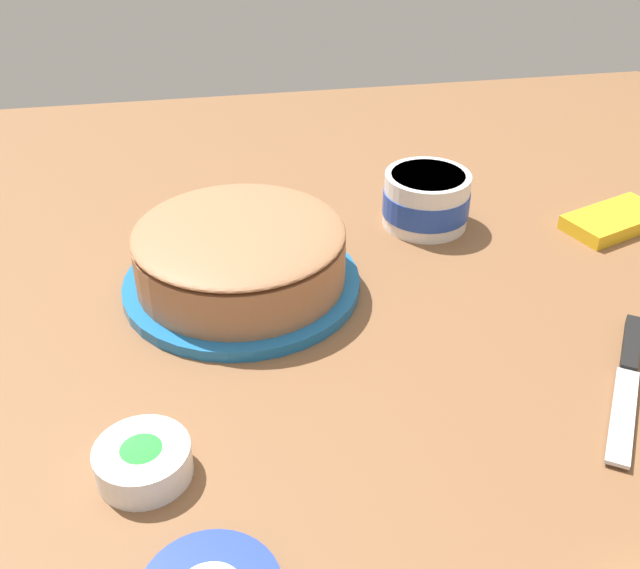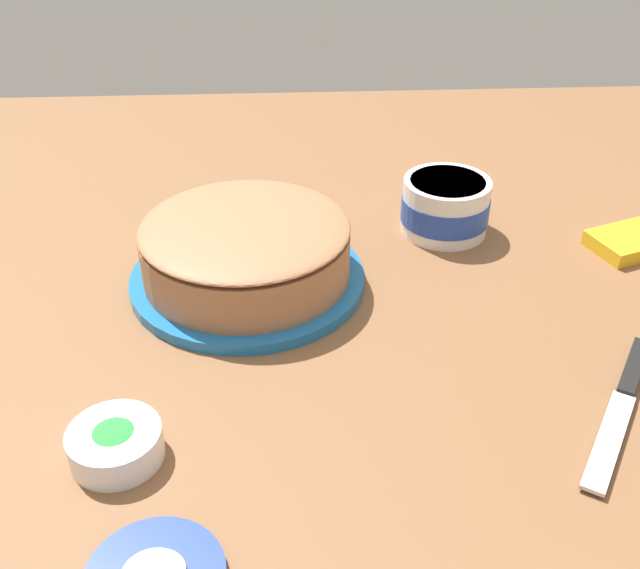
{
  "view_description": "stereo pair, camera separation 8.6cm",
  "coord_description": "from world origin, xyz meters",
  "px_view_note": "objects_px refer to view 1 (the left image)",
  "views": [
    {
      "loc": [
        0.17,
        0.68,
        0.52
      ],
      "look_at": [
        0.05,
        -0.03,
        0.04
      ],
      "focal_mm": 42.46,
      "sensor_mm": 36.0,
      "label": 1
    },
    {
      "loc": [
        0.08,
        0.69,
        0.52
      ],
      "look_at": [
        0.05,
        -0.03,
        0.04
      ],
      "focal_mm": 42.46,
      "sensor_mm": 36.0,
      "label": 2
    }
  ],
  "objects_px": {
    "frosted_cake": "(240,258)",
    "sprinkle_bowl_green": "(143,460)",
    "frosting_tub": "(426,199)",
    "candy_box_lower": "(614,220)",
    "spreading_knife": "(628,371)"
  },
  "relations": [
    {
      "from": "frosted_cake",
      "to": "sprinkle_bowl_green",
      "type": "relative_size",
      "value": 3.33
    },
    {
      "from": "frosted_cake",
      "to": "frosting_tub",
      "type": "xyz_separation_m",
      "value": [
        -0.26,
        -0.12,
        -0.0
      ]
    },
    {
      "from": "frosted_cake",
      "to": "candy_box_lower",
      "type": "relative_size",
      "value": 2.03
    },
    {
      "from": "frosting_tub",
      "to": "frosted_cake",
      "type": "bearing_deg",
      "value": 23.95
    },
    {
      "from": "candy_box_lower",
      "to": "sprinkle_bowl_green",
      "type": "bearing_deg",
      "value": 8.23
    },
    {
      "from": "frosting_tub",
      "to": "spreading_knife",
      "type": "relative_size",
      "value": 0.57
    },
    {
      "from": "candy_box_lower",
      "to": "frosting_tub",
      "type": "bearing_deg",
      "value": -32.33
    },
    {
      "from": "spreading_knife",
      "to": "sprinkle_bowl_green",
      "type": "distance_m",
      "value": 0.49
    },
    {
      "from": "spreading_knife",
      "to": "candy_box_lower",
      "type": "relative_size",
      "value": 1.49
    },
    {
      "from": "spreading_knife",
      "to": "candy_box_lower",
      "type": "bearing_deg",
      "value": -115.37
    },
    {
      "from": "frosted_cake",
      "to": "spreading_knife",
      "type": "distance_m",
      "value": 0.45
    },
    {
      "from": "sprinkle_bowl_green",
      "to": "candy_box_lower",
      "type": "bearing_deg",
      "value": -151.39
    },
    {
      "from": "frosting_tub",
      "to": "candy_box_lower",
      "type": "xyz_separation_m",
      "value": [
        -0.26,
        0.05,
        -0.03
      ]
    },
    {
      "from": "frosted_cake",
      "to": "sprinkle_bowl_green",
      "type": "xyz_separation_m",
      "value": [
        0.11,
        0.28,
        -0.03
      ]
    },
    {
      "from": "frosted_cake",
      "to": "sprinkle_bowl_green",
      "type": "height_order",
      "value": "frosted_cake"
    }
  ]
}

